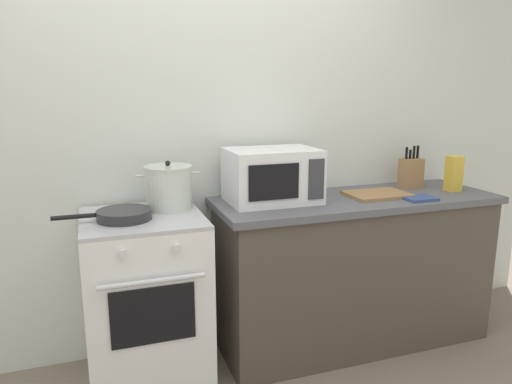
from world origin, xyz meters
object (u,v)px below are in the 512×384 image
object	(u,v)px
knife_block	(411,173)
microwave	(272,175)
oven_mitt	(419,198)
stock_pot	(169,187)
cutting_board	(377,194)
frying_pan	(123,215)
stove	(146,301)
pasta_box	(454,174)

from	to	relation	value
knife_block	microwave	bearing A→B (deg)	-176.38
microwave	oven_mitt	size ratio (longest dim) A/B	2.78
stock_pot	cutting_board	distance (m)	1.23
frying_pan	knife_block	distance (m)	1.82
stock_pot	frying_pan	distance (m)	0.30
microwave	oven_mitt	xyz separation A→B (m)	(0.82, -0.24, -0.14)
knife_block	stock_pot	bearing A→B (deg)	-178.57
oven_mitt	frying_pan	bearing A→B (deg)	175.84
frying_pan	oven_mitt	world-z (taller)	frying_pan
stove	pasta_box	bearing A→B (deg)	-0.87
pasta_box	knife_block	bearing A→B (deg)	138.30
microwave	pasta_box	distance (m)	1.18
knife_block	oven_mitt	bearing A→B (deg)	-117.93
knife_block	pasta_box	world-z (taller)	knife_block
frying_pan	stock_pot	bearing A→B (deg)	29.58
stove	oven_mitt	world-z (taller)	oven_mitt
cutting_board	frying_pan	bearing A→B (deg)	-178.43
stove	microwave	bearing A→B (deg)	6.16
frying_pan	pasta_box	size ratio (longest dim) A/B	2.11
stock_pot	microwave	size ratio (longest dim) A/B	0.67
frying_pan	pasta_box	distance (m)	2.00
stove	pasta_box	distance (m)	1.99
knife_block	frying_pan	bearing A→B (deg)	-174.30
microwave	pasta_box	xyz separation A→B (m)	(1.17, -0.11, -0.04)
cutting_board	oven_mitt	bearing A→B (deg)	-42.19
frying_pan	knife_block	xyz separation A→B (m)	(1.81, 0.18, 0.07)
stock_pot	frying_pan	bearing A→B (deg)	-150.42
microwave	cutting_board	xyz separation A→B (m)	(0.64, -0.08, -0.14)
knife_block	oven_mitt	xyz separation A→B (m)	(-0.16, -0.30, -0.09)
stove	microwave	distance (m)	0.96
cutting_board	knife_block	distance (m)	0.37
stove	microwave	size ratio (longest dim) A/B	1.84
cutting_board	knife_block	world-z (taller)	knife_block
stove	knife_block	size ratio (longest dim) A/B	3.39
knife_block	oven_mitt	distance (m)	0.35
pasta_box	oven_mitt	world-z (taller)	pasta_box
stove	oven_mitt	xyz separation A→B (m)	(1.55, -0.16, 0.47)
frying_pan	cutting_board	distance (m)	1.47
cutting_board	oven_mitt	size ratio (longest dim) A/B	2.00
stove	frying_pan	size ratio (longest dim) A/B	1.98
microwave	oven_mitt	distance (m)	0.87
pasta_box	frying_pan	bearing A→B (deg)	-179.71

